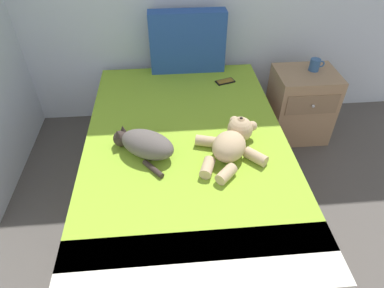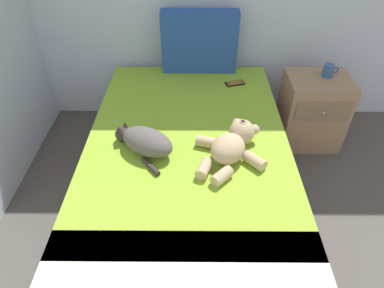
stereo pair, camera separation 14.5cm
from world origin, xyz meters
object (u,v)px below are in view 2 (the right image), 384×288
(bed, at_px, (188,169))
(mug, at_px, (329,70))
(patterned_cushion, at_px, (199,42))
(cat, at_px, (145,141))
(cell_phone, at_px, (235,83))
(nightstand, at_px, (312,111))
(teddy_bear, at_px, (232,145))

(bed, height_order, mug, mug)
(patterned_cushion, height_order, cat, patterned_cushion)
(cell_phone, xyz_separation_m, mug, (0.71, -0.00, 0.12))
(nightstand, bearing_deg, teddy_bear, -133.61)
(bed, bearing_deg, teddy_bear, -27.64)
(patterned_cushion, relative_size, cell_phone, 3.70)
(nightstand, xyz_separation_m, mug, (0.06, 0.04, 0.35))
(patterned_cushion, xyz_separation_m, mug, (0.99, -0.24, -0.12))
(mug, bearing_deg, nightstand, -145.14)
(patterned_cushion, bearing_deg, cell_phone, -39.59)
(mug, bearing_deg, bed, -147.25)
(patterned_cushion, height_order, mug, patterned_cushion)
(patterned_cushion, distance_m, mug, 1.03)
(patterned_cushion, xyz_separation_m, teddy_bear, (0.18, -1.07, -0.17))
(cat, bearing_deg, patterned_cushion, 72.07)
(bed, bearing_deg, mug, 32.75)
(bed, height_order, patterned_cushion, patterned_cushion)
(patterned_cushion, relative_size, nightstand, 1.00)
(nightstand, bearing_deg, cat, -149.14)
(nightstand, bearing_deg, bed, -147.38)
(cat, height_order, cell_phone, cat)
(cat, height_order, teddy_bear, teddy_bear)
(bed, height_order, nightstand, nightstand)
(patterned_cushion, distance_m, cell_phone, 0.44)
(bed, bearing_deg, patterned_cushion, 84.96)
(teddy_bear, height_order, nightstand, teddy_bear)
(mug, bearing_deg, cat, -148.95)
(bed, relative_size, cell_phone, 12.49)
(bed, xyz_separation_m, mug, (1.07, 0.69, 0.39))
(teddy_bear, bearing_deg, cat, 176.70)
(teddy_bear, distance_m, nightstand, 1.13)
(teddy_bear, bearing_deg, mug, 45.68)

